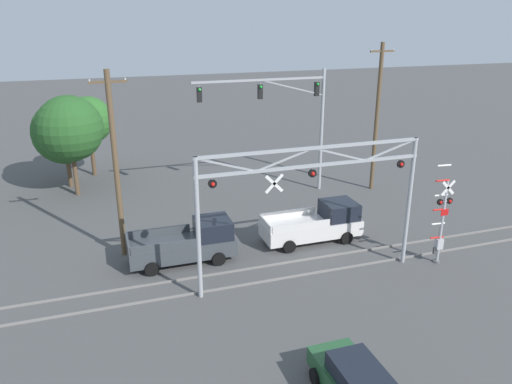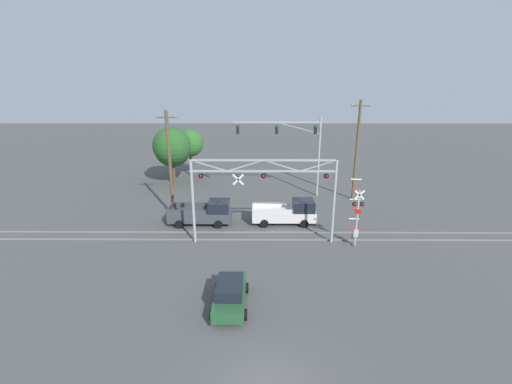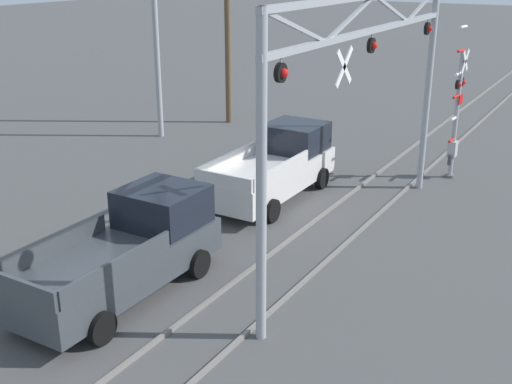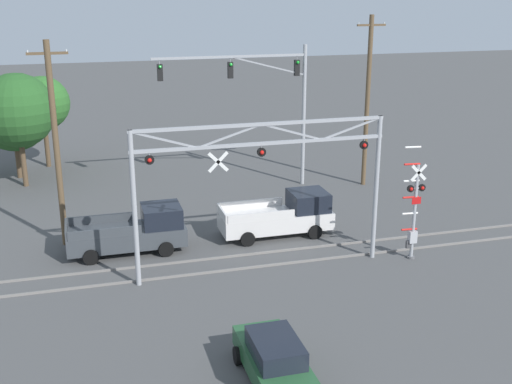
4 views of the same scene
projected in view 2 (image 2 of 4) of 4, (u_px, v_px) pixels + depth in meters
The scene contains 13 objects.
rail_track_near at pixel (263, 240), 27.10m from camera, with size 80.00×0.08×0.10m, color gray.
rail_track_far at pixel (263, 232), 28.47m from camera, with size 80.00×0.08×0.10m, color gray.
crossing_gantry at pixel (263, 185), 25.45m from camera, with size 10.89×0.26×6.61m.
crossing_signal_mast at pixel (356, 219), 25.59m from camera, with size 1.15×0.35×5.33m.
traffic_signal_span at pixel (300, 143), 36.34m from camera, with size 9.31×0.39×8.66m.
pickup_truck_lead at pixel (288, 213), 30.24m from camera, with size 5.57×2.30×2.13m.
pickup_truck_following at pixel (204, 213), 30.11m from camera, with size 5.45×2.30×2.13m.
sedan_waiting at pixel (230, 293), 18.87m from camera, with size 1.94×4.12×1.58m.
utility_pole_left at pixel (170, 164), 30.61m from camera, with size 1.80×0.28×9.70m.
utility_pole_right at pixel (357, 150), 35.35m from camera, with size 1.80×0.28×10.37m.
background_tree_beyond_span at pixel (172, 149), 42.97m from camera, with size 4.55×4.55×6.39m.
background_tree_far_left_verge at pixel (172, 146), 40.80m from camera, with size 4.51×4.51×7.04m.
background_tree_far_right_verge at pixel (190, 143), 45.14m from camera, with size 3.63×3.63×6.25m.
Camera 2 is at (-0.41, -10.53, 11.79)m, focal length 24.00 mm.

